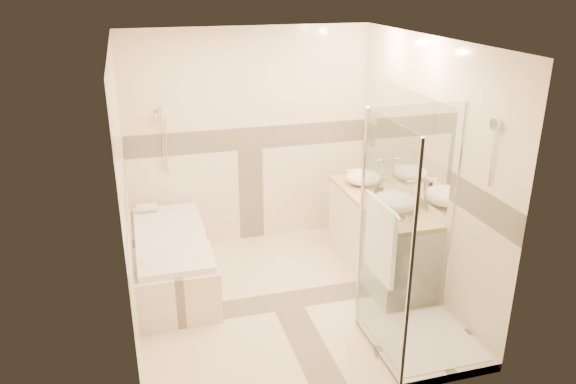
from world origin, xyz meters
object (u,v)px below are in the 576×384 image
object	(u,v)px
vanity	(380,235)
shower_enclosure	(412,295)
amenity_bottle_b	(382,193)
vessel_sink_near	(363,177)
vessel_sink_far	(394,202)
amenity_bottle_a	(378,190)
bathtub	(172,257)

from	to	relation	value
vanity	shower_enclosure	xyz separation A→B (m)	(-0.29, -1.27, 0.08)
vanity	amenity_bottle_b	xyz separation A→B (m)	(-0.02, -0.02, 0.49)
vessel_sink_near	amenity_bottle_b	xyz separation A→B (m)	(0.00, -0.47, -0.01)
vessel_sink_far	vessel_sink_near	bearing A→B (deg)	90.00
vessel_sink_near	amenity_bottle_a	size ratio (longest dim) A/B	2.75
shower_enclosure	amenity_bottle_b	xyz separation A→B (m)	(0.27, 1.25, 0.41)
vessel_sink_near	amenity_bottle_a	world-z (taller)	vessel_sink_near
vessel_sink_far	vanity	bearing A→B (deg)	86.30
vessel_sink_near	vessel_sink_far	distance (m)	0.76
amenity_bottle_b	vessel_sink_near	bearing A→B (deg)	90.00
shower_enclosure	vessel_sink_near	bearing A→B (deg)	81.00
amenity_bottle_a	shower_enclosure	bearing A→B (deg)	-101.62
amenity_bottle_a	bathtub	bearing A→B (deg)	172.15
bathtub	vessel_sink_near	bearing A→B (deg)	2.74
bathtub	shower_enclosure	xyz separation A→B (m)	(1.86, -1.62, 0.20)
amenity_bottle_a	amenity_bottle_b	world-z (taller)	amenity_bottle_a
vanity	vessel_sink_near	size ratio (longest dim) A/B	4.14
vanity	vessel_sink_far	size ratio (longest dim) A/B	3.63
amenity_bottle_a	vessel_sink_far	bearing A→B (deg)	-90.00
vanity	vessel_sink_near	distance (m)	0.68
vessel_sink_near	amenity_bottle_a	xyz separation A→B (m)	(0.00, -0.40, -0.01)
bathtub	amenity_bottle_b	distance (m)	2.25
bathtub	vessel_sink_near	distance (m)	2.22
shower_enclosure	vessel_sink_near	xyz separation A→B (m)	(0.27, 1.72, 0.42)
shower_enclosure	amenity_bottle_a	xyz separation A→B (m)	(0.27, 1.33, 0.42)
amenity_bottle_a	amenity_bottle_b	xyz separation A→B (m)	(0.00, -0.08, -0.00)
vanity	vessel_sink_far	world-z (taller)	vessel_sink_far
vanity	amenity_bottle_a	size ratio (longest dim) A/B	11.38
bathtub	amenity_bottle_b	world-z (taller)	amenity_bottle_b
shower_enclosure	vanity	bearing A→B (deg)	77.03
amenity_bottle_a	vanity	bearing A→B (deg)	-70.43
vessel_sink_far	amenity_bottle_a	xyz separation A→B (m)	(0.00, 0.37, -0.02)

